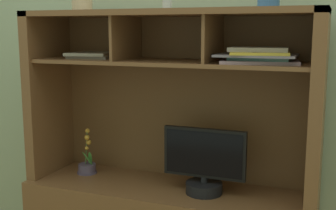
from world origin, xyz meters
The scene contains 7 objects.
back_wall centered at (0.00, 0.29, 1.40)m, with size 6.00×0.02×2.80m, color #96A985.
media_console centered at (0.00, 0.01, 0.46)m, with size 1.59×0.54×1.54m.
tv_monitor centered at (0.22, -0.03, 0.73)m, with size 0.44×0.19×0.35m.
potted_orchid centered at (-0.53, 0.03, 0.63)m, with size 0.12×0.12×0.27m.
magazine_stack_left centered at (-0.48, 0.03, 1.29)m, with size 0.28×0.30×0.03m.
magazine_stack_centre centered at (0.48, -0.03, 1.31)m, with size 0.40×0.31×0.08m.
diffuser_bottle centered at (0.00, -0.01, 1.58)m, with size 0.05×0.05×0.29m.
Camera 1 is at (0.84, -2.16, 1.44)m, focal length 46.88 mm.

